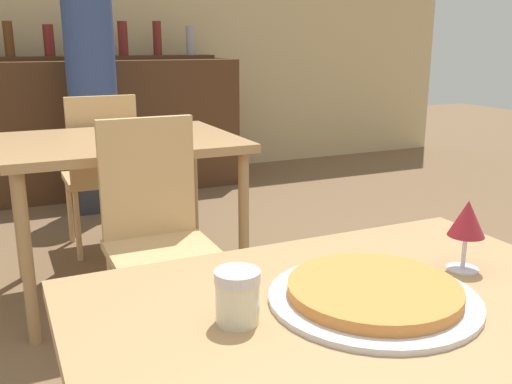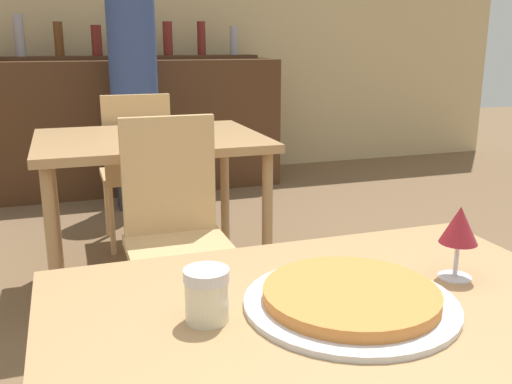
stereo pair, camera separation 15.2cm
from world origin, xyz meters
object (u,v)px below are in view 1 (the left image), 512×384
object	(u,v)px
pizza_tray	(374,293)
wine_glass	(467,221)
chair_far_side_front	(156,223)
chair_far_side_back	(102,165)
person_standing	(92,84)
cheese_shaker	(237,296)

from	to	relation	value
pizza_tray	wine_glass	world-z (taller)	wine_glass
chair_far_side_front	pizza_tray	distance (m)	1.29
chair_far_side_back	person_standing	distance (m)	0.98
cheese_shaker	pizza_tray	bearing A→B (deg)	-6.56
chair_far_side_back	person_standing	bearing A→B (deg)	-97.37
chair_far_side_front	chair_far_side_back	size ratio (longest dim) A/B	1.00
person_standing	pizza_tray	bearing A→B (deg)	-90.19
person_standing	chair_far_side_front	bearing A→B (deg)	-93.16
cheese_shaker	wine_glass	world-z (taller)	wine_glass
chair_far_side_back	person_standing	size ratio (longest dim) A/B	0.54
person_standing	wine_glass	xyz separation A→B (m)	(0.26, -3.29, -0.09)
chair_far_side_front	pizza_tray	bearing A→B (deg)	-85.36
pizza_tray	cheese_shaker	distance (m)	0.28
person_standing	wine_glass	world-z (taller)	person_standing
chair_far_side_back	pizza_tray	xyz separation A→B (m)	(0.10, -2.45, 0.22)
pizza_tray	wine_glass	xyz separation A→B (m)	(0.28, 0.05, 0.10)
chair_far_side_back	cheese_shaker	bearing A→B (deg)	85.98
chair_far_side_back	cheese_shaker	xyz separation A→B (m)	(-0.17, -2.42, 0.25)
cheese_shaker	person_standing	bearing A→B (deg)	85.08
pizza_tray	person_standing	bearing A→B (deg)	89.81
wine_glass	pizza_tray	bearing A→B (deg)	-170.01
chair_far_side_front	cheese_shaker	bearing A→B (deg)	-97.83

